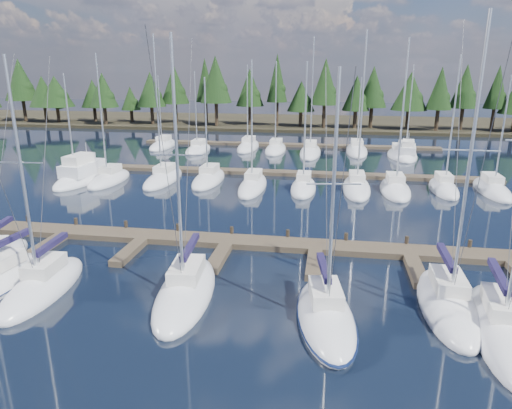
% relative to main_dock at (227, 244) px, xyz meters
% --- Properties ---
extents(ground, '(260.00, 260.00, 0.00)m').
position_rel_main_dock_xyz_m(ground, '(0.00, 12.64, -0.20)').
color(ground, black).
rests_on(ground, ground).
extents(far_shore, '(220.00, 30.00, 0.60)m').
position_rel_main_dock_xyz_m(far_shore, '(0.00, 72.64, 0.10)').
color(far_shore, black).
rests_on(far_shore, ground).
extents(main_dock, '(44.00, 6.13, 0.90)m').
position_rel_main_dock_xyz_m(main_dock, '(0.00, 0.00, 0.00)').
color(main_dock, '#4C3F2F').
rests_on(main_dock, ground).
extents(back_docks, '(50.00, 21.80, 0.40)m').
position_rel_main_dock_xyz_m(back_docks, '(0.00, 32.23, -0.00)').
color(back_docks, '#4C3F2F').
rests_on(back_docks, ground).
extents(front_sailboat_2, '(3.09, 7.76, 13.13)m').
position_rel_main_dock_xyz_m(front_sailboat_2, '(-8.45, -7.85, 0.09)').
color(front_sailboat_2, silver).
rests_on(front_sailboat_2, ground).
extents(front_sailboat_3, '(3.62, 8.91, 14.04)m').
position_rel_main_dock_xyz_m(front_sailboat_3, '(-0.60, -7.14, 0.08)').
color(front_sailboat_3, silver).
rests_on(front_sailboat_3, ground).
extents(front_sailboat_4, '(3.91, 8.17, 12.57)m').
position_rel_main_dock_xyz_m(front_sailboat_4, '(6.81, -8.50, 0.08)').
color(front_sailboat_4, silver).
rests_on(front_sailboat_4, ground).
extents(front_sailboat_5, '(2.88, 8.30, 14.85)m').
position_rel_main_dock_xyz_m(front_sailboat_5, '(12.88, -6.30, 0.10)').
color(front_sailboat_5, silver).
rests_on(front_sailboat_5, ground).
extents(front_sailboat_6, '(3.43, 9.21, 16.25)m').
position_rel_main_dock_xyz_m(front_sailboat_6, '(14.68, -8.33, 0.11)').
color(front_sailboat_6, silver).
rests_on(front_sailboat_6, ground).
extents(back_sailboat_rows, '(45.11, 33.26, 16.53)m').
position_rel_main_dock_xyz_m(back_sailboat_rows, '(1.12, 27.33, 0.06)').
color(back_sailboat_rows, silver).
rests_on(back_sailboat_rows, ground).
extents(motor_yacht_left, '(3.96, 9.97, 4.89)m').
position_rel_main_dock_xyz_m(motor_yacht_left, '(-19.49, 16.06, 0.33)').
color(motor_yacht_left, silver).
rests_on(motor_yacht_left, ground).
extents(motor_yacht_right, '(3.86, 8.42, 4.05)m').
position_rel_main_dock_xyz_m(motor_yacht_right, '(16.98, 35.42, 0.25)').
color(motor_yacht_right, silver).
rests_on(motor_yacht_right, ground).
extents(tree_line, '(186.01, 11.56, 13.85)m').
position_rel_main_dock_xyz_m(tree_line, '(-1.98, 62.82, 7.33)').
color(tree_line, black).
rests_on(tree_line, far_shore).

